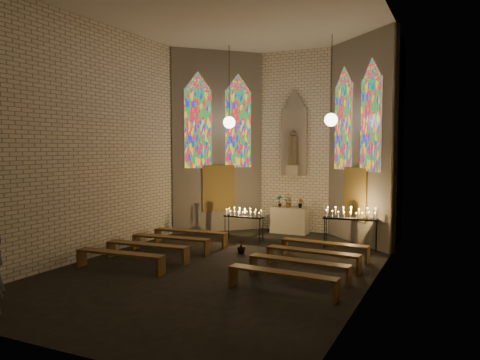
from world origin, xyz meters
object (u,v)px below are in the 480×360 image
Objects in this scene: votive_stand_left at (244,214)px; votive_stand_right at (351,216)px; altar at (290,220)px; aisle_flower_pot at (241,246)px.

votive_stand_left is 3.73m from votive_stand_right.
aisle_flower_pot is at bearing -93.12° from altar.
votive_stand_right reaches higher than votive_stand_left.
altar is 3.33m from votive_stand_right.
aisle_flower_pot is (-0.21, -3.92, -0.27)m from altar.
votive_stand_right is (2.92, 2.07, 0.86)m from aisle_flower_pot.
altar reaches higher than aisle_flower_pot.
votive_stand_left reaches higher than altar.
votive_stand_right reaches higher than altar.
votive_stand_left is (-0.80, 1.93, 0.69)m from aisle_flower_pot.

